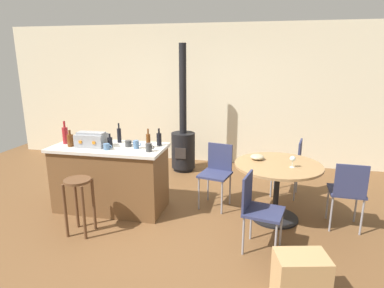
% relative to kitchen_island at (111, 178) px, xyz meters
% --- Properties ---
extents(ground_plane, '(8.80, 8.80, 0.00)m').
position_rel_kitchen_island_xyz_m(ground_plane, '(0.72, -0.27, -0.45)').
color(ground_plane, brown).
extents(back_wall, '(8.00, 0.10, 2.70)m').
position_rel_kitchen_island_xyz_m(back_wall, '(0.72, 2.52, 0.90)').
color(back_wall, beige).
rests_on(back_wall, ground_plane).
extents(kitchen_island, '(1.54, 0.72, 0.90)m').
position_rel_kitchen_island_xyz_m(kitchen_island, '(0.00, 0.00, 0.00)').
color(kitchen_island, brown).
rests_on(kitchen_island, ground_plane).
extents(wooden_stool, '(0.31, 0.31, 0.69)m').
position_rel_kitchen_island_xyz_m(wooden_stool, '(-0.06, -0.71, 0.03)').
color(wooden_stool, brown).
rests_on(wooden_stool, ground_plane).
extents(dining_table, '(1.10, 1.10, 0.76)m').
position_rel_kitchen_island_xyz_m(dining_table, '(2.24, 0.15, 0.13)').
color(dining_table, black).
rests_on(dining_table, ground_plane).
extents(folding_chair_near, '(0.42, 0.42, 0.87)m').
position_rel_kitchen_island_xyz_m(folding_chair_near, '(3.06, 0.04, 0.07)').
color(folding_chair_near, navy).
rests_on(folding_chair_near, ground_plane).
extents(folding_chair_far, '(0.47, 0.47, 0.88)m').
position_rel_kitchen_island_xyz_m(folding_chair_far, '(2.47, 0.97, 0.07)').
color(folding_chair_far, navy).
rests_on(folding_chair_far, ground_plane).
extents(folding_chair_left, '(0.48, 0.48, 0.88)m').
position_rel_kitchen_island_xyz_m(folding_chair_left, '(1.42, 0.41, 0.07)').
color(folding_chair_left, navy).
rests_on(folding_chair_left, ground_plane).
extents(folding_chair_right, '(0.47, 0.47, 0.86)m').
position_rel_kitchen_island_xyz_m(folding_chair_right, '(2.01, -0.62, 0.05)').
color(folding_chair_right, navy).
rests_on(folding_chair_right, ground_plane).
extents(wood_stove, '(0.44, 0.45, 2.31)m').
position_rel_kitchen_island_xyz_m(wood_stove, '(0.60, 1.80, 0.10)').
color(wood_stove, black).
rests_on(wood_stove, ground_plane).
extents(toolbox, '(0.39, 0.24, 0.20)m').
position_rel_kitchen_island_xyz_m(toolbox, '(-0.21, -0.06, 0.54)').
color(toolbox, gray).
rests_on(toolbox, kitchen_island).
extents(bottle_0, '(0.08, 0.08, 0.32)m').
position_rel_kitchen_island_xyz_m(bottle_0, '(-0.64, 0.01, 0.57)').
color(bottle_0, maroon).
rests_on(bottle_0, kitchen_island).
extents(bottle_1, '(0.08, 0.08, 0.22)m').
position_rel_kitchen_island_xyz_m(bottle_1, '(-0.50, -0.11, 0.54)').
color(bottle_1, '#603314').
rests_on(bottle_1, kitchen_island).
extents(bottle_2, '(0.07, 0.07, 0.18)m').
position_rel_kitchen_island_xyz_m(bottle_2, '(0.04, -0.04, 0.52)').
color(bottle_2, black).
rests_on(bottle_2, kitchen_island).
extents(bottle_3, '(0.06, 0.06, 0.28)m').
position_rel_kitchen_island_xyz_m(bottle_3, '(0.06, 0.22, 0.56)').
color(bottle_3, black).
rests_on(bottle_3, kitchen_island).
extents(bottle_4, '(0.07, 0.07, 0.24)m').
position_rel_kitchen_island_xyz_m(bottle_4, '(0.66, 0.18, 0.54)').
color(bottle_4, black).
rests_on(bottle_4, kitchen_island).
extents(bottle_5, '(0.06, 0.06, 0.26)m').
position_rel_kitchen_island_xyz_m(bottle_5, '(0.55, 0.03, 0.55)').
color(bottle_5, '#603314').
rests_on(bottle_5, kitchen_island).
extents(cup_0, '(0.12, 0.08, 0.09)m').
position_rel_kitchen_island_xyz_m(cup_0, '(0.27, 0.04, 0.49)').
color(cup_0, '#383838').
rests_on(cup_0, kitchen_island).
extents(cup_1, '(0.12, 0.08, 0.08)m').
position_rel_kitchen_island_xyz_m(cup_1, '(0.06, -0.17, 0.49)').
color(cup_1, '#4C7099').
rests_on(cup_1, kitchen_island).
extents(cup_2, '(0.11, 0.07, 0.11)m').
position_rel_kitchen_island_xyz_m(cup_2, '(0.41, -0.03, 0.50)').
color(cup_2, '#4C7099').
rests_on(cup_2, kitchen_island).
extents(cup_3, '(0.12, 0.08, 0.11)m').
position_rel_kitchen_island_xyz_m(cup_3, '(0.62, -0.14, 0.50)').
color(cup_3, '#383838').
rests_on(cup_3, kitchen_island).
extents(wine_glass, '(0.07, 0.07, 0.14)m').
position_rel_kitchen_island_xyz_m(wine_glass, '(2.40, 0.05, 0.41)').
color(wine_glass, silver).
rests_on(wine_glass, dining_table).
extents(serving_bowl, '(0.18, 0.18, 0.07)m').
position_rel_kitchen_island_xyz_m(serving_bowl, '(1.97, 0.29, 0.34)').
color(serving_bowl, tan).
rests_on(serving_bowl, dining_table).
extents(cardboard_box, '(0.50, 0.40, 0.43)m').
position_rel_kitchen_island_xyz_m(cardboard_box, '(2.40, -1.36, -0.24)').
color(cardboard_box, tan).
rests_on(cardboard_box, ground_plane).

